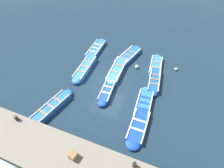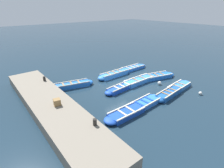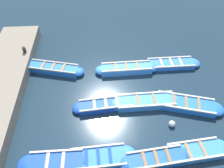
{
  "view_description": "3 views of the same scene",
  "coord_description": "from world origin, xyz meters",
  "px_view_note": "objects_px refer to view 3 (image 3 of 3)",
  "views": [
    {
      "loc": [
        -8.48,
        -3.7,
        9.89
      ],
      "look_at": [
        -0.24,
        -0.49,
        0.44
      ],
      "focal_mm": 28.0,
      "sensor_mm": 36.0,
      "label": 1
    },
    {
      "loc": [
        -9.12,
        -9.81,
        6.2
      ],
      "look_at": [
        -0.86,
        0.56,
        0.28
      ],
      "focal_mm": 28.0,
      "sensor_mm": 36.0,
      "label": 2
    },
    {
      "loc": [
        -0.62,
        -7.2,
        9.23
      ],
      "look_at": [
        -0.13,
        0.89,
        0.48
      ],
      "focal_mm": 35.0,
      "sensor_mm": 36.0,
      "label": 3
    }
  ],
  "objects_px": {
    "boat_outer_left": "(195,151)",
    "boat_drifting": "(171,64)",
    "bollard_mid_north": "(24,50)",
    "boat_mid_row": "(156,159)",
    "boat_alongside": "(56,163)",
    "buoy_orange_near": "(172,124)",
    "boat_far_corner": "(185,104)",
    "boat_centre": "(146,102)",
    "boat_end_of_row": "(126,69)",
    "boat_bow_out": "(54,69)",
    "boat_tucked": "(106,105)",
    "boat_broadside": "(98,158)"
  },
  "relations": [
    {
      "from": "buoy_orange_near",
      "to": "boat_far_corner",
      "type": "bearing_deg",
      "value": 48.63
    },
    {
      "from": "boat_outer_left",
      "to": "boat_end_of_row",
      "type": "relative_size",
      "value": 0.87
    },
    {
      "from": "boat_drifting",
      "to": "boat_alongside",
      "type": "bearing_deg",
      "value": -137.35
    },
    {
      "from": "boat_centre",
      "to": "buoy_orange_near",
      "type": "relative_size",
      "value": 12.37
    },
    {
      "from": "boat_outer_left",
      "to": "boat_tucked",
      "type": "bearing_deg",
      "value": 143.89
    },
    {
      "from": "bollard_mid_north",
      "to": "buoy_orange_near",
      "type": "height_order",
      "value": "bollard_mid_north"
    },
    {
      "from": "boat_tucked",
      "to": "boat_broadside",
      "type": "height_order",
      "value": "boat_tucked"
    },
    {
      "from": "boat_centre",
      "to": "boat_end_of_row",
      "type": "distance_m",
      "value": 2.67
    },
    {
      "from": "boat_centre",
      "to": "boat_alongside",
      "type": "bearing_deg",
      "value": -145.32
    },
    {
      "from": "boat_broadside",
      "to": "buoy_orange_near",
      "type": "height_order",
      "value": "boat_broadside"
    },
    {
      "from": "boat_broadside",
      "to": "boat_drifting",
      "type": "height_order",
      "value": "same"
    },
    {
      "from": "boat_centre",
      "to": "buoy_orange_near",
      "type": "height_order",
      "value": "boat_centre"
    },
    {
      "from": "boat_broadside",
      "to": "boat_centre",
      "type": "relative_size",
      "value": 0.87
    },
    {
      "from": "boat_far_corner",
      "to": "boat_drifting",
      "type": "distance_m",
      "value": 3.16
    },
    {
      "from": "boat_bow_out",
      "to": "bollard_mid_north",
      "type": "relative_size",
      "value": 10.96
    },
    {
      "from": "boat_centre",
      "to": "boat_tucked",
      "type": "bearing_deg",
      "value": -177.92
    },
    {
      "from": "boat_broadside",
      "to": "boat_end_of_row",
      "type": "distance_m",
      "value": 5.74
    },
    {
      "from": "boat_outer_left",
      "to": "bollard_mid_north",
      "type": "distance_m",
      "value": 10.96
    },
    {
      "from": "boat_drifting",
      "to": "bollard_mid_north",
      "type": "distance_m",
      "value": 9.03
    },
    {
      "from": "boat_bow_out",
      "to": "bollard_mid_north",
      "type": "bearing_deg",
      "value": 149.63
    },
    {
      "from": "boat_end_of_row",
      "to": "boat_bow_out",
      "type": "bearing_deg",
      "value": 176.27
    },
    {
      "from": "boat_tucked",
      "to": "boat_far_corner",
      "type": "bearing_deg",
      "value": -2.84
    },
    {
      "from": "boat_outer_left",
      "to": "boat_broadside",
      "type": "relative_size",
      "value": 0.97
    },
    {
      "from": "boat_centre",
      "to": "bollard_mid_north",
      "type": "relative_size",
      "value": 11.14
    },
    {
      "from": "boat_outer_left",
      "to": "bollard_mid_north",
      "type": "xyz_separation_m",
      "value": [
        -8.61,
        6.74,
        0.75
      ]
    },
    {
      "from": "boat_broadside",
      "to": "boat_drifting",
      "type": "xyz_separation_m",
      "value": [
        4.58,
        5.78,
        0.0
      ]
    },
    {
      "from": "boat_outer_left",
      "to": "boat_mid_row",
      "type": "bearing_deg",
      "value": -171.84
    },
    {
      "from": "boat_bow_out",
      "to": "boat_far_corner",
      "type": "bearing_deg",
      "value": -23.56
    },
    {
      "from": "boat_centre",
      "to": "boat_bow_out",
      "type": "height_order",
      "value": "boat_bow_out"
    },
    {
      "from": "boat_alongside",
      "to": "bollard_mid_north",
      "type": "relative_size",
      "value": 9.31
    },
    {
      "from": "boat_outer_left",
      "to": "bollard_mid_north",
      "type": "bearing_deg",
      "value": 141.96
    },
    {
      "from": "boat_outer_left",
      "to": "boat_mid_row",
      "type": "distance_m",
      "value": 1.82
    },
    {
      "from": "boat_outer_left",
      "to": "boat_drifting",
      "type": "distance_m",
      "value": 5.74
    },
    {
      "from": "boat_drifting",
      "to": "buoy_orange_near",
      "type": "distance_m",
      "value": 4.38
    },
    {
      "from": "boat_centre",
      "to": "boat_bow_out",
      "type": "xyz_separation_m",
      "value": [
        -5.14,
        2.85,
        0.01
      ]
    },
    {
      "from": "boat_outer_left",
      "to": "boat_end_of_row",
      "type": "xyz_separation_m",
      "value": [
        -2.46,
        5.42,
        0.05
      ]
    },
    {
      "from": "boat_broadside",
      "to": "buoy_orange_near",
      "type": "relative_size",
      "value": 10.74
    },
    {
      "from": "boat_tucked",
      "to": "boat_drifting",
      "type": "bearing_deg",
      "value": 35.48
    },
    {
      "from": "boat_far_corner",
      "to": "boat_alongside",
      "type": "bearing_deg",
      "value": -156.86
    },
    {
      "from": "boat_bow_out",
      "to": "buoy_orange_near",
      "type": "bearing_deg",
      "value": -34.4
    },
    {
      "from": "boat_tucked",
      "to": "buoy_orange_near",
      "type": "bearing_deg",
      "value": -22.65
    },
    {
      "from": "boat_drifting",
      "to": "bollard_mid_north",
      "type": "xyz_separation_m",
      "value": [
        -8.94,
        1.0,
        0.75
      ]
    },
    {
      "from": "bollard_mid_north",
      "to": "buoy_orange_near",
      "type": "relative_size",
      "value": 1.11
    },
    {
      "from": "boat_end_of_row",
      "to": "boat_alongside",
      "type": "xyz_separation_m",
      "value": [
        -3.59,
        -5.57,
        -0.05
      ]
    },
    {
      "from": "boat_far_corner",
      "to": "bollard_mid_north",
      "type": "bearing_deg",
      "value": 155.03
    },
    {
      "from": "boat_far_corner",
      "to": "bollard_mid_north",
      "type": "xyz_separation_m",
      "value": [
        -8.94,
        4.16,
        0.73
      ]
    },
    {
      "from": "boat_mid_row",
      "to": "bollard_mid_north",
      "type": "relative_size",
      "value": 9.39
    },
    {
      "from": "boat_outer_left",
      "to": "boat_far_corner",
      "type": "height_order",
      "value": "boat_far_corner"
    },
    {
      "from": "boat_broadside",
      "to": "boat_drifting",
      "type": "distance_m",
      "value": 7.37
    },
    {
      "from": "boat_tucked",
      "to": "boat_centre",
      "type": "distance_m",
      "value": 2.1
    }
  ]
}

